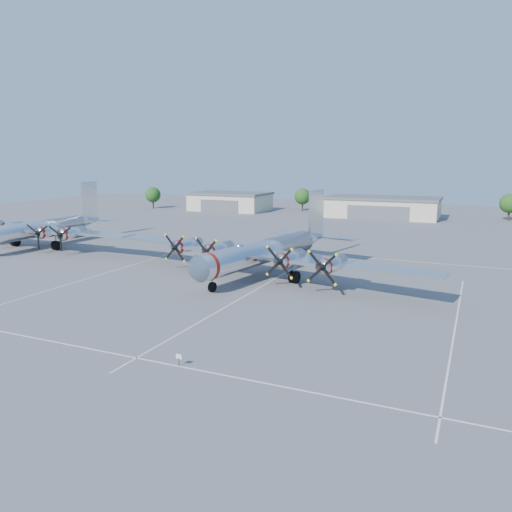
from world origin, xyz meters
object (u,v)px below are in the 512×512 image
at_px(tree_far_west, 153,195).
at_px(main_bomber_b29, 266,274).
at_px(hangar_west, 230,201).
at_px(tree_east, 510,204).
at_px(bomber_west, 44,246).
at_px(hangar_center, 383,207).
at_px(info_placard, 179,358).
at_px(tree_west, 303,196).

height_order(tree_far_west, main_bomber_b29, tree_far_west).
bearing_deg(hangar_west, tree_east, 4.60).
xyz_separation_m(hangar_west, main_bomber_b29, (42.88, -73.57, -2.71)).
xyz_separation_m(hangar_west, bomber_west, (-1.18, -69.74, -2.71)).
bearing_deg(tree_far_west, hangar_west, 9.01).
distance_m(hangar_center, tree_east, 30.64).
distance_m(hangar_center, tree_far_west, 70.13).
relative_size(hangar_center, tree_far_west, 4.31).
relative_size(tree_far_west, bomber_west, 0.16).
xyz_separation_m(tree_east, main_bomber_b29, (-32.12, -79.60, -4.22)).
xyz_separation_m(hangar_center, info_placard, (3.85, -103.96, -2.04)).
bearing_deg(main_bomber_b29, tree_west, 116.27).
distance_m(tree_east, main_bomber_b29, 85.95).
distance_m(hangar_west, main_bomber_b29, 85.20).
bearing_deg(bomber_west, tree_far_west, 109.90).
xyz_separation_m(tree_far_west, tree_west, (45.00, 12.00, 0.00)).
bearing_deg(hangar_center, info_placard, -87.88).
xyz_separation_m(main_bomber_b29, info_placard, (5.97, -30.39, 0.67)).
bearing_deg(bomber_west, main_bomber_b29, -4.97).
xyz_separation_m(tree_west, info_placard, (28.85, -111.99, -3.55)).
height_order(tree_far_west, tree_west, same).
distance_m(tree_west, tree_east, 55.04).
bearing_deg(tree_east, info_placard, -103.38).
distance_m(tree_east, info_placard, 113.12).
height_order(tree_east, main_bomber_b29, tree_east).
bearing_deg(info_placard, hangar_center, 93.50).
xyz_separation_m(tree_far_west, bomber_west, (23.82, -65.78, -4.22)).
bearing_deg(hangar_center, bomber_west, -123.51).
height_order(tree_west, main_bomber_b29, tree_west).
xyz_separation_m(hangar_center, bomber_west, (-46.18, -69.74, -2.71)).
bearing_deg(main_bomber_b29, tree_far_west, 144.89).
height_order(tree_west, tree_east, same).
relative_size(hangar_center, bomber_west, 0.70).
height_order(hangar_west, tree_far_west, tree_far_west).
height_order(tree_east, bomber_west, tree_east).
relative_size(tree_west, tree_east, 1.00).
bearing_deg(main_bomber_b29, info_placard, -68.28).
relative_size(tree_far_west, tree_west, 1.00).
bearing_deg(hangar_west, main_bomber_b29, -59.76).
bearing_deg(tree_far_west, tree_east, 5.71).
relative_size(tree_far_west, info_placard, 6.99).
height_order(hangar_west, info_placard, hangar_west).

